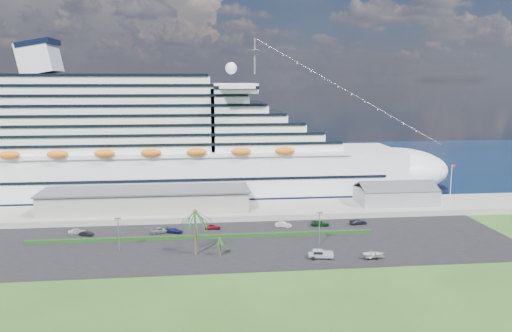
{
  "coord_description": "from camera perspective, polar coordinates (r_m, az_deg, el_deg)",
  "views": [
    {
      "loc": [
        -7.95,
        -107.11,
        39.92
      ],
      "look_at": [
        6.78,
        30.0,
        16.23
      ],
      "focal_mm": 35.0,
      "sensor_mm": 36.0,
      "label": 1
    }
  ],
  "objects": [
    {
      "name": "parked_car_7",
      "position": [
        143.49,
        11.61,
        -6.25
      ],
      "size": [
        5.38,
        3.06,
        1.47
      ],
      "primitive_type": "imported",
      "rotation": [
        0.0,
        0.0,
        1.78
      ],
      "color": "#232428",
      "rests_on": "asphalt_lot"
    },
    {
      "name": "parked_car_4",
      "position": [
        136.49,
        -4.95,
        -6.92
      ],
      "size": [
        4.41,
        2.09,
        1.46
      ],
      "primitive_type": "imported",
      "rotation": [
        0.0,
        0.0,
        1.48
      ],
      "color": "maroon",
      "rests_on": "asphalt_lot"
    },
    {
      "name": "pickup_truck",
      "position": [
        115.41,
        7.37,
        -9.93
      ],
      "size": [
        5.88,
        2.87,
        1.98
      ],
      "color": "black",
      "rests_on": "asphalt_lot"
    },
    {
      "name": "lamp_post_right",
      "position": [
        123.39,
        7.26,
        -6.6
      ],
      "size": [
        1.6,
        0.35,
        8.27
      ],
      "color": "gray",
      "rests_on": "asphalt_lot"
    },
    {
      "name": "parked_car_6",
      "position": [
        140.28,
        7.32,
        -6.51
      ],
      "size": [
        5.4,
        2.9,
        1.44
      ],
      "primitive_type": "imported",
      "rotation": [
        0.0,
        0.0,
        1.47
      ],
      "color": "#0C3315",
      "rests_on": "asphalt_lot"
    },
    {
      "name": "parked_car_2",
      "position": [
        135.14,
        -10.88,
        -7.24
      ],
      "size": [
        5.65,
        3.9,
        1.43
      ],
      "primitive_type": "imported",
      "rotation": [
        0.0,
        0.0,
        1.9
      ],
      "color": "gray",
      "rests_on": "asphalt_lot"
    },
    {
      "name": "palm_short",
      "position": [
        115.5,
        -4.16,
        -8.57
      ],
      "size": [
        3.53,
        3.53,
        4.56
      ],
      "color": "#47301E",
      "rests_on": "ground"
    },
    {
      "name": "terminal_building",
      "position": [
        152.15,
        -12.42,
        -3.75
      ],
      "size": [
        61.0,
        15.0,
        6.3
      ],
      "color": "gray",
      "rests_on": "wharf"
    },
    {
      "name": "wharf",
      "position": [
        152.4,
        -2.95,
        -5.1
      ],
      "size": [
        240.0,
        20.0,
        1.8
      ],
      "primitive_type": "cube",
      "color": "gray",
      "rests_on": "ground"
    },
    {
      "name": "cruise_ship",
      "position": [
        173.21,
        -10.58,
        1.88
      ],
      "size": [
        191.0,
        38.0,
        54.0
      ],
      "color": "silver",
      "rests_on": "ground"
    },
    {
      "name": "parked_car_5",
      "position": [
        138.09,
        3.13,
        -6.71
      ],
      "size": [
        4.65,
        2.91,
        1.45
      ],
      "primitive_type": "imported",
      "rotation": [
        0.0,
        0.0,
        1.23
      ],
      "color": "silver",
      "rests_on": "asphalt_lot"
    },
    {
      "name": "ground",
      "position": [
        114.58,
        -1.8,
        -10.65
      ],
      "size": [
        420.0,
        420.0,
        0.0
      ],
      "primitive_type": "plane",
      "color": "#2D511B",
      "rests_on": "ground"
    },
    {
      "name": "water",
      "position": [
        240.57,
        -4.15,
        0.17
      ],
      "size": [
        420.0,
        160.0,
        0.02
      ],
      "primitive_type": "cube",
      "color": "black",
      "rests_on": "ground"
    },
    {
      "name": "asphalt_lot",
      "position": [
        124.9,
        -2.19,
        -8.87
      ],
      "size": [
        140.0,
        38.0,
        0.12
      ],
      "primitive_type": "cube",
      "color": "black",
      "rests_on": "ground"
    },
    {
      "name": "parked_car_3",
      "position": [
        134.46,
        -9.34,
        -7.3
      ],
      "size": [
        5.02,
        3.43,
        1.35
      ],
      "primitive_type": "imported",
      "rotation": [
        0.0,
        0.0,
        1.21
      ],
      "color": "#11133C",
      "rests_on": "asphalt_lot"
    },
    {
      "name": "port_shed",
      "position": [
        162.78,
        15.67,
        -3.23
      ],
      "size": [
        24.0,
        12.31,
        7.37
      ],
      "color": "gray",
      "rests_on": "wharf"
    },
    {
      "name": "boat_trailer",
      "position": [
        117.41,
        13.31,
        -9.77
      ],
      "size": [
        5.88,
        4.03,
        1.66
      ],
      "color": "gray",
      "rests_on": "asphalt_lot"
    },
    {
      "name": "parked_car_1",
      "position": [
        137.53,
        -18.81,
        -7.34
      ],
      "size": [
        3.95,
        2.42,
        1.23
      ],
      "primitive_type": "imported",
      "rotation": [
        0.0,
        0.0,
        1.25
      ],
      "color": "black",
      "rests_on": "asphalt_lot"
    },
    {
      "name": "flagpole",
      "position": [
        169.48,
        21.41,
        -1.7
      ],
      "size": [
        1.08,
        0.16,
        12.0
      ],
      "color": "silver",
      "rests_on": "wharf"
    },
    {
      "name": "lamp_post_left",
      "position": [
        121.85,
        -15.46,
        -7.1
      ],
      "size": [
        1.6,
        0.35,
        8.27
      ],
      "color": "gray",
      "rests_on": "asphalt_lot"
    },
    {
      "name": "hedge",
      "position": [
        129.24,
        -5.92,
        -8.03
      ],
      "size": [
        88.0,
        1.1,
        0.9
      ],
      "primitive_type": "cube",
      "color": "black",
      "rests_on": "asphalt_lot"
    },
    {
      "name": "parked_car_0",
      "position": [
        139.88,
        -19.76,
        -7.04
      ],
      "size": [
        4.75,
        2.47,
        1.54
      ],
      "primitive_type": "imported",
      "rotation": [
        0.0,
        0.0,
        1.72
      ],
      "color": "#B7B7B9",
      "rests_on": "asphalt_lot"
    },
    {
      "name": "palm_tall",
      "position": [
        115.29,
        -6.96,
        -5.78
      ],
      "size": [
        8.82,
        8.82,
        11.13
      ],
      "color": "#47301E",
      "rests_on": "ground"
    }
  ]
}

